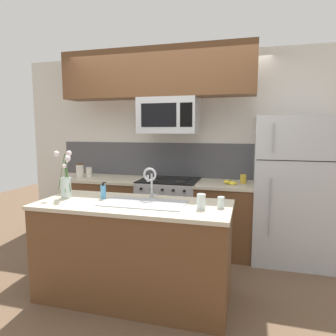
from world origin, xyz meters
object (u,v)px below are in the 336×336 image
Objects in this scene: storage_jar_tall at (80,170)px; stove_range at (169,214)px; banana_bunch at (230,182)px; flower_vase at (66,181)px; sink_faucet at (150,179)px; microwave at (169,116)px; coffee_tin at (243,179)px; drinking_glass at (201,202)px; refrigerator at (292,190)px; dish_soap_bottle at (103,192)px; spare_glass at (221,202)px; storage_jar_medium at (89,172)px.

stove_range is at bearing 1.67° from storage_jar_tall.
banana_bunch is 0.41× the size of flower_vase.
microwave is at bearing 95.23° from sink_faucet.
drinking_glass reaches higher than coffee_tin.
refrigerator is 1.60m from drinking_glass.
storage_jar_tall is 0.42× the size of flower_vase.
sink_faucet is 1.85× the size of dish_soap_bottle.
stove_range is 1.24m from sink_faucet.
dish_soap_bottle is at bearing -136.60° from coffee_tin.
microwave is at bearing -178.45° from refrigerator.
coffee_tin is 1.40m from sink_faucet.
refrigerator is 10.49× the size of dish_soap_bottle.
microwave reaches higher than storage_jar_tall.
spare_glass is at bearing -0.16° from flower_vase.
refrigerator is 1.79m from sink_faucet.
storage_jar_tall is 2.39m from spare_glass.
banana_bunch is 1.17m from spare_glass.
dish_soap_bottle is 1.68× the size of spare_glass.
microwave is 1.40m from storage_jar_medium.
storage_jar_tall is 2.09m from banana_bunch.
storage_jar_medium is 1.08× the size of drinking_glass.
drinking_glass is at bearing -63.94° from microwave.
stove_range is 1.56m from refrigerator.
stove_range is at bearing -0.07° from storage_jar_medium.
flower_vase is (-0.82, -0.17, -0.03)m from sink_faucet.
storage_jar_medium is 0.74× the size of banana_bunch.
flower_vase is (-2.23, -1.24, 0.21)m from refrigerator.
banana_bunch is (0.79, -0.06, 0.47)m from stove_range.
refrigerator is 9.12× the size of banana_bunch.
refrigerator is at bearing 29.04° from flower_vase.
coffee_tin is 1.28m from spare_glass.
flower_vase is (-0.38, -0.05, 0.10)m from dish_soap_bottle.
drinking_glass is (0.63, -1.30, 0.51)m from stove_range.
refrigerator is at bearing 1.55° from microwave.
storage_jar_tall is at bearing -179.26° from microwave.
storage_jar_medium is at bearing 110.25° from flower_vase.
storage_jar_medium is 1.31m from flower_vase.
coffee_tin is (0.94, 0.05, 0.50)m from stove_range.
banana_bunch is (1.97, -0.06, -0.05)m from storage_jar_medium.
banana_bunch is 1.23m from sink_faucet.
refrigerator is at bearing 0.76° from stove_range.
storage_jar_tall is 1.98× the size of spare_glass.
refrigerator is 0.57m from coffee_tin.
microwave is 1.43m from dish_soap_bottle.
banana_bunch is at bearing 44.26° from dish_soap_bottle.
banana_bunch is 0.62× the size of sink_faucet.
flower_vase reaches higher than drinking_glass.
spare_glass is (-0.72, -1.24, 0.09)m from refrigerator.
microwave is 7.60× the size of spare_glass.
sink_faucet is 0.66× the size of flower_vase.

